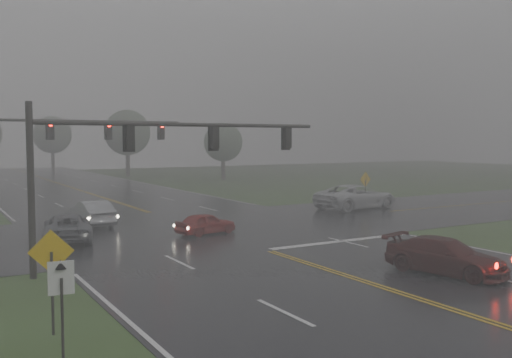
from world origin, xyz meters
TOP-DOWN VIEW (x-y plane):
  - main_road at (0.00, 20.00)m, footprint 18.00×160.00m
  - cross_street at (0.00, 22.00)m, footprint 120.00×14.00m
  - stop_bar at (4.50, 14.40)m, footprint 8.50×0.50m
  - sedan_maroon at (3.45, 6.96)m, footprint 3.03×5.01m
  - sedan_red at (-0.51, 19.83)m, footprint 3.62×2.04m
  - sedan_silver at (-5.01, 26.01)m, footprint 1.73×4.59m
  - car_grey at (-7.39, 21.61)m, footprint 3.13×5.22m
  - pickup_white at (13.83, 24.35)m, footprint 6.73×3.58m
  - signal_gantry_near at (-6.27, 14.22)m, footprint 12.61×0.28m
  - signal_gantry_far at (-6.28, 30.43)m, footprint 12.71×0.36m
  - sign_diamond_west at (-10.78, 7.53)m, footprint 1.15×0.27m
  - sign_arrow_white at (-11.09, 4.80)m, footprint 0.55×0.13m
  - sign_diamond_east at (14.57, 24.19)m, footprint 1.13×0.23m
  - tree_ne_a at (10.87, 68.76)m, footprint 6.26×6.26m
  - tree_e_near at (19.42, 56.63)m, footprint 4.92×4.92m
  - tree_n_far at (4.63, 87.98)m, footprint 6.03×6.03m

SIDE VIEW (x-z plane):
  - main_road at x=0.00m, z-range -0.01..0.01m
  - cross_street at x=0.00m, z-range -0.01..0.01m
  - stop_bar at x=4.50m, z-range 0.00..0.00m
  - sedan_maroon at x=3.45m, z-range -0.68..0.68m
  - sedan_red at x=-0.51m, z-range -0.58..0.58m
  - sedan_silver at x=-5.01m, z-range -0.75..0.75m
  - car_grey at x=-7.39m, z-range -0.68..0.68m
  - pickup_white at x=13.83m, z-range -0.90..0.90m
  - sign_arrow_white at x=-11.09m, z-range 0.50..3.00m
  - sign_diamond_east at x=14.57m, z-range 0.48..3.22m
  - sign_diamond_west at x=-10.78m, z-range 0.49..3.27m
  - signal_gantry_near at x=-6.27m, z-range 1.34..7.86m
  - tree_e_near at x=19.42m, z-range 1.13..8.36m
  - signal_gantry_far at x=-6.28m, z-range 1.45..8.63m
  - tree_n_far at x=4.63m, z-range 1.40..10.26m
  - tree_ne_a at x=10.87m, z-range 1.45..10.64m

